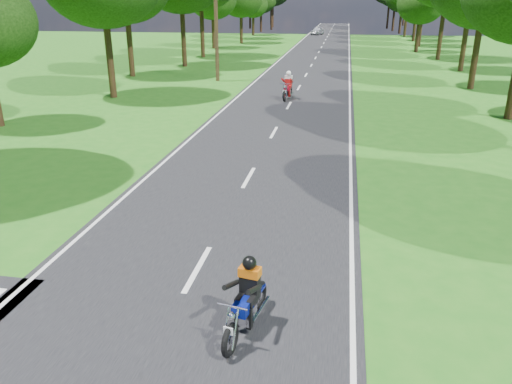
# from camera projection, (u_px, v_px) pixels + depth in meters

# --- Properties ---
(ground) EXTENTS (160.00, 160.00, 0.00)m
(ground) POSITION_uv_depth(u_px,v_px,m) (167.00, 325.00, 8.97)
(ground) COLOR #206116
(ground) RESTS_ON ground
(main_road) EXTENTS (7.00, 140.00, 0.02)m
(main_road) POSITION_uv_depth(u_px,v_px,m) (319.00, 52.00, 54.90)
(main_road) COLOR black
(main_road) RESTS_ON ground
(road_markings) EXTENTS (7.40, 140.00, 0.01)m
(road_markings) POSITION_uv_depth(u_px,v_px,m) (317.00, 54.00, 53.20)
(road_markings) COLOR silver
(road_markings) RESTS_ON main_road
(telegraph_pole) EXTENTS (1.20, 0.26, 8.00)m
(telegraph_pole) POSITION_uv_depth(u_px,v_px,m) (216.00, 21.00, 34.18)
(telegraph_pole) COLOR #382616
(telegraph_pole) RESTS_ON ground
(rider_near_blue) EXTENTS (0.86, 1.73, 1.38)m
(rider_near_blue) POSITION_uv_depth(u_px,v_px,m) (246.00, 297.00, 8.55)
(rider_near_blue) COLOR navy
(rider_near_blue) RESTS_ON main_road
(rider_far_red) EXTENTS (0.82, 1.97, 1.60)m
(rider_far_red) POSITION_uv_depth(u_px,v_px,m) (288.00, 85.00, 28.81)
(rider_far_red) COLOR #B10D28
(rider_far_red) RESTS_ON main_road
(distant_car) EXTENTS (2.33, 3.83, 1.22)m
(distant_car) POSITION_uv_depth(u_px,v_px,m) (318.00, 31.00, 81.34)
(distant_car) COLOR silver
(distant_car) RESTS_ON main_road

